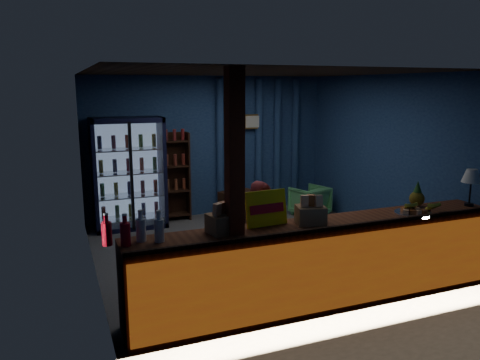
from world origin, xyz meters
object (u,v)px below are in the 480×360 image
object	(u,v)px
shopkeeper	(262,239)
pastry_tray	(413,212)
table_lamp	(472,177)
green_chair	(310,201)

from	to	relation	value
shopkeeper	pastry_tray	size ratio (longest dim) A/B	3.18
shopkeeper	table_lamp	size ratio (longest dim) A/B	2.92
green_chair	table_lamp	bearing A→B (deg)	78.95
shopkeeper	green_chair	xyz separation A→B (m)	(2.27, 2.83, -0.40)
green_chair	table_lamp	distance (m)	3.50
shopkeeper	green_chair	bearing A→B (deg)	42.05
table_lamp	pastry_tray	bearing A→B (deg)	-176.83
pastry_tray	shopkeeper	bearing A→B (deg)	161.65
shopkeeper	table_lamp	world-z (taller)	table_lamp
shopkeeper	pastry_tray	xyz separation A→B (m)	(1.67, -0.55, 0.29)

